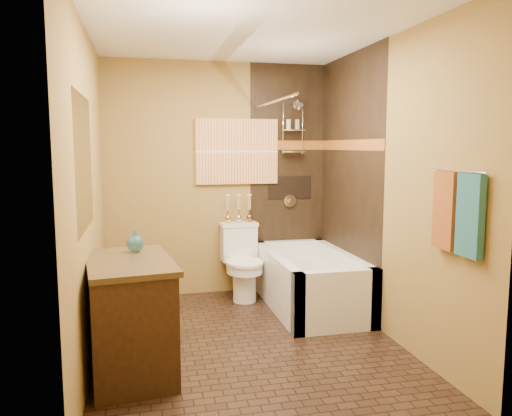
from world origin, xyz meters
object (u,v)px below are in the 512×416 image
object	(u,v)px
sunset_painting	(237,152)
bathtub	(310,286)
toilet	(242,261)
vanity	(130,316)

from	to	relation	value
sunset_painting	bathtub	size ratio (longest dim) A/B	0.60
toilet	vanity	world-z (taller)	vanity
toilet	vanity	bearing A→B (deg)	-129.21
sunset_painting	vanity	distance (m)	2.42
vanity	toilet	bearing A→B (deg)	46.83
sunset_painting	vanity	size ratio (longest dim) A/B	0.90
sunset_painting	toilet	bearing A→B (deg)	-90.00
sunset_painting	vanity	xyz separation A→B (m)	(-1.12, -1.82, -1.14)
sunset_painting	bathtub	distance (m)	1.63
toilet	sunset_painting	bearing A→B (deg)	86.59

